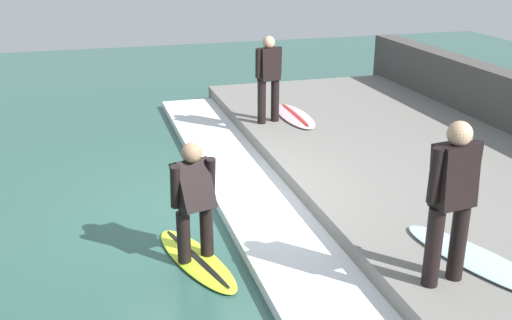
{
  "coord_description": "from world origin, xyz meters",
  "views": [
    {
      "loc": [
        -1.42,
        -7.58,
        3.65
      ],
      "look_at": [
        0.77,
        0.0,
        0.7
      ],
      "focal_mm": 42.0,
      "sensor_mm": 36.0,
      "label": 1
    }
  ],
  "objects_px": {
    "surfer_waiting_near": "(269,75)",
    "surfboard_waiting_near": "(295,116)",
    "surfboard_riding": "(196,259)",
    "surfer_riding": "(194,196)",
    "surfboard_waiting_far": "(478,260)",
    "surfer_waiting_far": "(452,195)"
  },
  "relations": [
    {
      "from": "surfer_waiting_near",
      "to": "surfboard_waiting_far",
      "type": "xyz_separation_m",
      "value": [
        0.63,
        -5.61,
        -0.88
      ]
    },
    {
      "from": "surfboard_riding",
      "to": "surfer_riding",
      "type": "relative_size",
      "value": 1.26
    },
    {
      "from": "surfboard_waiting_near",
      "to": "surfboard_waiting_far",
      "type": "distance_m",
      "value": 5.76
    },
    {
      "from": "surfer_riding",
      "to": "surfboard_waiting_near",
      "type": "distance_m",
      "value": 5.12
    },
    {
      "from": "surfer_waiting_near",
      "to": "surfer_waiting_far",
      "type": "xyz_separation_m",
      "value": [
        0.04,
        -5.82,
        0.05
      ]
    },
    {
      "from": "surfboard_waiting_near",
      "to": "surfboard_waiting_far",
      "type": "bearing_deg",
      "value": -89.59
    },
    {
      "from": "surfer_waiting_far",
      "to": "surfboard_waiting_far",
      "type": "bearing_deg",
      "value": 20.45
    },
    {
      "from": "surfer_waiting_near",
      "to": "surfboard_waiting_near",
      "type": "distance_m",
      "value": 1.07
    },
    {
      "from": "surfer_waiting_near",
      "to": "surfboard_waiting_far",
      "type": "distance_m",
      "value": 5.71
    },
    {
      "from": "surfer_riding",
      "to": "surfer_waiting_near",
      "type": "bearing_deg",
      "value": 62.18
    },
    {
      "from": "surfer_waiting_near",
      "to": "surfer_waiting_far",
      "type": "bearing_deg",
      "value": -89.58
    },
    {
      "from": "surfer_riding",
      "to": "surfboard_riding",
      "type": "bearing_deg",
      "value": -97.13
    },
    {
      "from": "surfboard_riding",
      "to": "surfboard_waiting_near",
      "type": "height_order",
      "value": "surfboard_waiting_near"
    },
    {
      "from": "surfer_waiting_near",
      "to": "surfer_riding",
      "type": "bearing_deg",
      "value": -117.82
    },
    {
      "from": "surfer_waiting_near",
      "to": "surfboard_waiting_far",
      "type": "height_order",
      "value": "surfer_waiting_near"
    },
    {
      "from": "surfer_riding",
      "to": "surfboard_waiting_far",
      "type": "bearing_deg",
      "value": -27.63
    },
    {
      "from": "surfboard_riding",
      "to": "surfer_waiting_far",
      "type": "xyz_separation_m",
      "value": [
        2.22,
        -1.69,
        1.28
      ]
    },
    {
      "from": "surfer_riding",
      "to": "surfer_waiting_far",
      "type": "xyz_separation_m",
      "value": [
        2.22,
        -1.69,
        0.45
      ]
    },
    {
      "from": "surfer_riding",
      "to": "surfer_waiting_near",
      "type": "xyz_separation_m",
      "value": [
        2.18,
        4.13,
        0.41
      ]
    },
    {
      "from": "surfer_riding",
      "to": "surfer_waiting_near",
      "type": "relative_size",
      "value": 0.9
    },
    {
      "from": "surfer_riding",
      "to": "surfer_waiting_far",
      "type": "relative_size",
      "value": 0.85
    },
    {
      "from": "surfboard_riding",
      "to": "surfer_waiting_near",
      "type": "relative_size",
      "value": 1.13
    }
  ]
}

